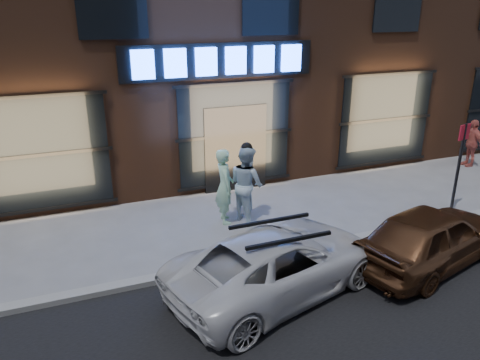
{
  "coord_description": "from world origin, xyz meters",
  "views": [
    {
      "loc": [
        -4.38,
        -7.72,
        4.99
      ],
      "look_at": [
        -0.76,
        1.6,
        1.2
      ],
      "focal_mm": 35.0,
      "sensor_mm": 36.0,
      "label": 1
    }
  ],
  "objects_px": {
    "man_bowtie": "(225,186)",
    "sign_post": "(459,161)",
    "passerby": "(471,143)",
    "gold_sedan": "(431,236)",
    "man_cap": "(247,184)",
    "white_suv": "(278,262)"
  },
  "relations": [
    {
      "from": "man_cap",
      "to": "sign_post",
      "type": "bearing_deg",
      "value": -124.98
    },
    {
      "from": "passerby",
      "to": "man_bowtie",
      "type": "bearing_deg",
      "value": -75.64
    },
    {
      "from": "gold_sedan",
      "to": "white_suv",
      "type": "bearing_deg",
      "value": 69.89
    },
    {
      "from": "sign_post",
      "to": "passerby",
      "type": "bearing_deg",
      "value": 27.47
    },
    {
      "from": "man_cap",
      "to": "gold_sedan",
      "type": "xyz_separation_m",
      "value": [
        2.65,
        -3.29,
        -0.31
      ]
    },
    {
      "from": "man_cap",
      "to": "white_suv",
      "type": "relative_size",
      "value": 0.44
    },
    {
      "from": "gold_sedan",
      "to": "sign_post",
      "type": "relative_size",
      "value": 1.57
    },
    {
      "from": "gold_sedan",
      "to": "man_bowtie",
      "type": "bearing_deg",
      "value": 27.91
    },
    {
      "from": "gold_sedan",
      "to": "sign_post",
      "type": "distance_m",
      "value": 2.91
    },
    {
      "from": "passerby",
      "to": "man_cap",
      "type": "bearing_deg",
      "value": -74.61
    },
    {
      "from": "man_bowtie",
      "to": "sign_post",
      "type": "xyz_separation_m",
      "value": [
        5.42,
        -1.7,
        0.5
      ]
    },
    {
      "from": "white_suv",
      "to": "sign_post",
      "type": "distance_m",
      "value": 5.73
    },
    {
      "from": "man_cap",
      "to": "sign_post",
      "type": "height_order",
      "value": "sign_post"
    },
    {
      "from": "passerby",
      "to": "sign_post",
      "type": "height_order",
      "value": "sign_post"
    },
    {
      "from": "man_bowtie",
      "to": "man_cap",
      "type": "xyz_separation_m",
      "value": [
        0.53,
        -0.09,
        0.02
      ]
    },
    {
      "from": "passerby",
      "to": "gold_sedan",
      "type": "relative_size",
      "value": 0.42
    },
    {
      "from": "man_bowtie",
      "to": "white_suv",
      "type": "height_order",
      "value": "man_bowtie"
    },
    {
      "from": "gold_sedan",
      "to": "man_cap",
      "type": "bearing_deg",
      "value": 23.53
    },
    {
      "from": "man_cap",
      "to": "man_bowtie",
      "type": "bearing_deg",
      "value": 63.76
    },
    {
      "from": "man_cap",
      "to": "sign_post",
      "type": "xyz_separation_m",
      "value": [
        4.9,
        -1.61,
        0.48
      ]
    },
    {
      "from": "man_bowtie",
      "to": "sign_post",
      "type": "distance_m",
      "value": 5.7
    },
    {
      "from": "white_suv",
      "to": "gold_sedan",
      "type": "height_order",
      "value": "gold_sedan"
    }
  ]
}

